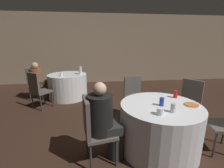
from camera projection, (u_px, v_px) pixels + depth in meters
ground_plane at (147, 146)px, 2.43m from camera, size 16.00×16.00×0.00m
wall_back at (114, 49)px, 6.33m from camera, size 16.00×0.06×2.80m
table_near at (159, 127)px, 2.30m from camera, size 1.20×1.20×0.73m
table_far at (68, 86)px, 4.57m from camera, size 1.14×1.14×0.73m
chair_near_west at (93, 126)px, 1.97m from camera, size 0.47×0.47×0.94m
chair_near_northeast at (189, 100)px, 2.89m from camera, size 0.56×0.56×0.94m
chair_near_north at (134, 95)px, 3.21m from camera, size 0.45×0.46×0.94m
chair_far_west at (33, 81)px, 4.41m from camera, size 0.41×0.40×0.94m
chair_far_southwest at (37, 88)px, 3.70m from camera, size 0.56×0.56×0.94m
person_floral_shirt at (39, 81)px, 4.43m from camera, size 0.50×0.32×1.10m
person_black_shirt at (105, 122)px, 2.01m from camera, size 0.51×0.38×1.14m
pizza_plate_near at (192, 105)px, 2.18m from camera, size 0.22×0.22×0.02m
soda_can_blue at (162, 102)px, 2.16m from camera, size 0.07×0.07×0.12m
soda_can_silver at (173, 108)px, 1.95m from camera, size 0.07×0.07×0.12m
soda_can_red at (176, 94)px, 2.49m from camera, size 0.07×0.07×0.12m
cup_near at (160, 111)px, 1.88m from camera, size 0.09×0.09×0.09m
bottle_far at (80, 70)px, 4.46m from camera, size 0.09×0.09×0.23m
cup_far at (61, 74)px, 4.17m from camera, size 0.07×0.07×0.11m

